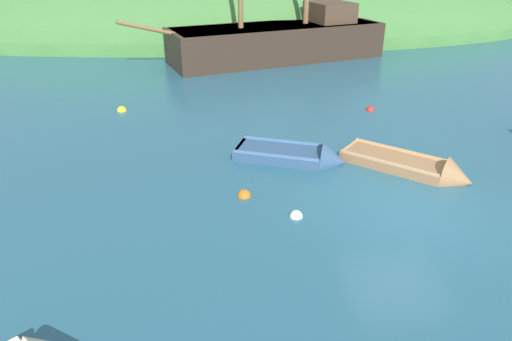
% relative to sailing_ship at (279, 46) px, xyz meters
% --- Properties ---
extents(ground_plane, '(120.00, 120.00, 0.00)m').
position_rel_sailing_ship_xyz_m(ground_plane, '(1.00, -17.10, -0.77)').
color(ground_plane, '#285B70').
extents(shore_hill, '(53.63, 21.95, 10.68)m').
position_rel_sailing_ship_xyz_m(shore_hill, '(-3.38, 11.94, -0.77)').
color(shore_hill, '#477F3D').
rests_on(shore_hill, ground).
extents(sailing_ship, '(14.72, 7.44, 13.30)m').
position_rel_sailing_ship_xyz_m(sailing_ship, '(0.00, 0.00, 0.00)').
color(sailing_ship, '#38281E').
rests_on(sailing_ship, ground).
extents(rowboat_outer_left, '(3.63, 3.34, 1.15)m').
position_rel_sailing_ship_xyz_m(rowboat_outer_left, '(2.10, -15.01, -0.68)').
color(rowboat_outer_left, '#9E7047').
rests_on(rowboat_outer_left, ground).
extents(rowboat_center, '(3.58, 2.31, 1.19)m').
position_rel_sailing_ship_xyz_m(rowboat_center, '(-1.19, -13.93, -0.67)').
color(rowboat_center, '#335175').
rests_on(rowboat_center, ground).
extents(buoy_orange, '(0.36, 0.36, 0.36)m').
position_rel_sailing_ship_xyz_m(buoy_orange, '(-3.03, -16.03, -0.77)').
color(buoy_orange, orange).
rests_on(buoy_orange, ground).
extents(buoy_yellow, '(0.39, 0.39, 0.39)m').
position_rel_sailing_ship_xyz_m(buoy_yellow, '(-7.49, -8.66, -0.77)').
color(buoy_yellow, yellow).
rests_on(buoy_yellow, ground).
extents(buoy_red, '(0.36, 0.36, 0.36)m').
position_rel_sailing_ship_xyz_m(buoy_red, '(2.49, -9.43, -0.77)').
color(buoy_red, red).
rests_on(buoy_red, ground).
extents(buoy_white, '(0.33, 0.33, 0.33)m').
position_rel_sailing_ship_xyz_m(buoy_white, '(-1.82, -17.17, -0.77)').
color(buoy_white, white).
rests_on(buoy_white, ground).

